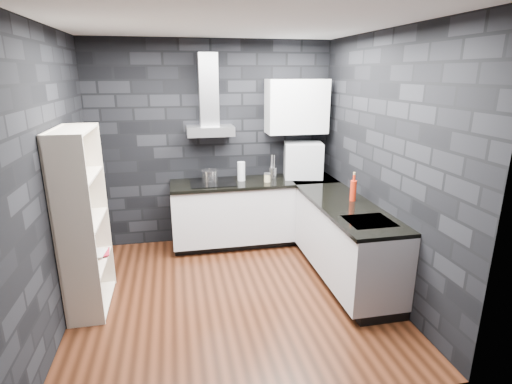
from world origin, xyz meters
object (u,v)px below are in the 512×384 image
object	(u,v)px
storage_jar	(267,178)
fruit_bowl	(81,221)
appliance_garage	(303,161)
red_bottle	(353,191)
pot	(210,176)
bookshelf	(83,222)
glass_vase	(241,171)
utensil_crock	(272,173)

from	to	relation	value
storage_jar	fruit_bowl	bearing A→B (deg)	-150.98
appliance_garage	red_bottle	xyz separation A→B (m)	(0.22, -1.12, -0.11)
pot	bookshelf	size ratio (longest dim) A/B	0.12
pot	bookshelf	distance (m)	1.83
pot	glass_vase	distance (m)	0.42
pot	storage_jar	size ratio (longest dim) A/B	2.07
pot	fruit_bowl	xyz separation A→B (m)	(-1.34, -1.33, -0.04)
appliance_garage	bookshelf	bearing A→B (deg)	-143.37
red_bottle	bookshelf	xyz separation A→B (m)	(-2.83, -0.09, -0.12)
glass_vase	red_bottle	world-z (taller)	glass_vase
appliance_garage	storage_jar	bearing A→B (deg)	-153.10
pot	utensil_crock	bearing A→B (deg)	0.77
glass_vase	bookshelf	world-z (taller)	bookshelf
appliance_garage	bookshelf	size ratio (longest dim) A/B	0.28
glass_vase	fruit_bowl	bearing A→B (deg)	-143.73
appliance_garage	red_bottle	distance (m)	1.15
storage_jar	red_bottle	size ratio (longest dim) A/B	0.44
bookshelf	glass_vase	bearing A→B (deg)	33.76
glass_vase	fruit_bowl	xyz separation A→B (m)	(-1.75, -1.29, -0.09)
glass_vase	pot	bearing A→B (deg)	174.45
fruit_bowl	glass_vase	bearing A→B (deg)	36.27
utensil_crock	red_bottle	size ratio (longest dim) A/B	0.62
storage_jar	utensil_crock	world-z (taller)	utensil_crock
storage_jar	glass_vase	bearing A→B (deg)	157.21
storage_jar	fruit_bowl	distance (m)	2.37
glass_vase	storage_jar	world-z (taller)	glass_vase
appliance_garage	red_bottle	bearing A→B (deg)	-67.12
glass_vase	storage_jar	distance (m)	0.36
utensil_crock	appliance_garage	size ratio (longest dim) A/B	0.29
storage_jar	utensil_crock	xyz separation A→B (m)	(0.12, 0.19, 0.02)
glass_vase	bookshelf	xyz separation A→B (m)	(-1.75, -1.21, -0.13)
utensil_crock	bookshelf	xyz separation A→B (m)	(-2.19, -1.26, -0.07)
pot	appliance_garage	size ratio (longest dim) A/B	0.42
glass_vase	utensil_crock	bearing A→B (deg)	6.77
fruit_bowl	appliance_garage	bearing A→B (deg)	26.43
pot	glass_vase	world-z (taller)	glass_vase
glass_vase	fruit_bowl	size ratio (longest dim) A/B	1.29
red_bottle	bookshelf	size ratio (longest dim) A/B	0.13
pot	fruit_bowl	bearing A→B (deg)	-135.19
storage_jar	appliance_garage	size ratio (longest dim) A/B	0.20
glass_vase	red_bottle	xyz separation A→B (m)	(1.08, -1.11, -0.01)
utensil_crock	bookshelf	distance (m)	2.53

